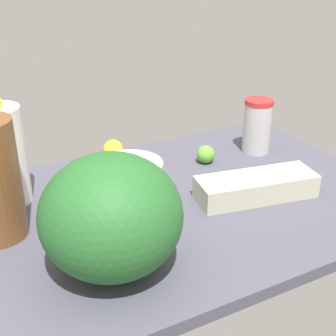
{
  "coord_description": "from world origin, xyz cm",
  "views": [
    {
      "loc": [
        -48.86,
        -91.95,
        63.01
      ],
      "look_at": [
        0.0,
        0.0,
        13.0
      ],
      "focal_mm": 50.0,
      "sensor_mm": 36.0,
      "label": 1
    }
  ],
  "objects_px": {
    "tumbler_cup": "(257,126)",
    "milk_jug": "(2,156)",
    "mixing_bowl": "(129,173)",
    "lime_by_jug": "(206,154)",
    "egg_carton": "(256,187)",
    "watermelon": "(111,216)",
    "lemon_far_back": "(113,150)"
  },
  "relations": [
    {
      "from": "lemon_far_back",
      "to": "mixing_bowl",
      "type": "bearing_deg",
      "value": -97.69
    },
    {
      "from": "tumbler_cup",
      "to": "lemon_far_back",
      "type": "height_order",
      "value": "tumbler_cup"
    },
    {
      "from": "egg_carton",
      "to": "lime_by_jug",
      "type": "distance_m",
      "value": 0.24
    },
    {
      "from": "tumbler_cup",
      "to": "mixing_bowl",
      "type": "distance_m",
      "value": 0.45
    },
    {
      "from": "egg_carton",
      "to": "watermelon",
      "type": "bearing_deg",
      "value": -156.45
    },
    {
      "from": "tumbler_cup",
      "to": "milk_jug",
      "type": "relative_size",
      "value": 0.64
    },
    {
      "from": "watermelon",
      "to": "mixing_bowl",
      "type": "height_order",
      "value": "watermelon"
    },
    {
      "from": "milk_jug",
      "to": "lime_by_jug",
      "type": "height_order",
      "value": "milk_jug"
    },
    {
      "from": "tumbler_cup",
      "to": "watermelon",
      "type": "distance_m",
      "value": 0.71
    },
    {
      "from": "mixing_bowl",
      "to": "lime_by_jug",
      "type": "height_order",
      "value": "mixing_bowl"
    },
    {
      "from": "milk_jug",
      "to": "mixing_bowl",
      "type": "bearing_deg",
      "value": -9.59
    },
    {
      "from": "watermelon",
      "to": "mixing_bowl",
      "type": "xyz_separation_m",
      "value": [
        0.18,
        0.33,
        -0.09
      ]
    },
    {
      "from": "mixing_bowl",
      "to": "lime_by_jug",
      "type": "relative_size",
      "value": 3.5
    },
    {
      "from": "mixing_bowl",
      "to": "lime_by_jug",
      "type": "bearing_deg",
      "value": 3.22
    },
    {
      "from": "mixing_bowl",
      "to": "lemon_far_back",
      "type": "distance_m",
      "value": 0.17
    },
    {
      "from": "lime_by_jug",
      "to": "lemon_far_back",
      "type": "bearing_deg",
      "value": 146.32
    },
    {
      "from": "egg_carton",
      "to": "tumbler_cup",
      "type": "xyz_separation_m",
      "value": [
        0.19,
        0.24,
        0.06
      ]
    },
    {
      "from": "milk_jug",
      "to": "lemon_far_back",
      "type": "xyz_separation_m",
      "value": [
        0.34,
        0.12,
        -0.1
      ]
    },
    {
      "from": "tumbler_cup",
      "to": "mixing_bowl",
      "type": "height_order",
      "value": "tumbler_cup"
    },
    {
      "from": "mixing_bowl",
      "to": "egg_carton",
      "type": "bearing_deg",
      "value": -41.23
    },
    {
      "from": "lime_by_jug",
      "to": "lemon_far_back",
      "type": "height_order",
      "value": "lemon_far_back"
    },
    {
      "from": "tumbler_cup",
      "to": "watermelon",
      "type": "xyz_separation_m",
      "value": [
        -0.62,
        -0.34,
        0.04
      ]
    },
    {
      "from": "watermelon",
      "to": "tumbler_cup",
      "type": "bearing_deg",
      "value": 28.89
    },
    {
      "from": "mixing_bowl",
      "to": "watermelon",
      "type": "bearing_deg",
      "value": -118.31
    },
    {
      "from": "mixing_bowl",
      "to": "tumbler_cup",
      "type": "bearing_deg",
      "value": 1.73
    },
    {
      "from": "mixing_bowl",
      "to": "milk_jug",
      "type": "relative_size",
      "value": 0.71
    },
    {
      "from": "tumbler_cup",
      "to": "milk_jug",
      "type": "xyz_separation_m",
      "value": [
        -0.76,
        0.04,
        0.04
      ]
    },
    {
      "from": "tumbler_cup",
      "to": "milk_jug",
      "type": "distance_m",
      "value": 0.76
    },
    {
      "from": "lime_by_jug",
      "to": "mixing_bowl",
      "type": "bearing_deg",
      "value": -176.78
    },
    {
      "from": "mixing_bowl",
      "to": "lemon_far_back",
      "type": "bearing_deg",
      "value": 82.31
    },
    {
      "from": "mixing_bowl",
      "to": "milk_jug",
      "type": "distance_m",
      "value": 0.33
    },
    {
      "from": "egg_carton",
      "to": "mixing_bowl",
      "type": "height_order",
      "value": "same"
    }
  ]
}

